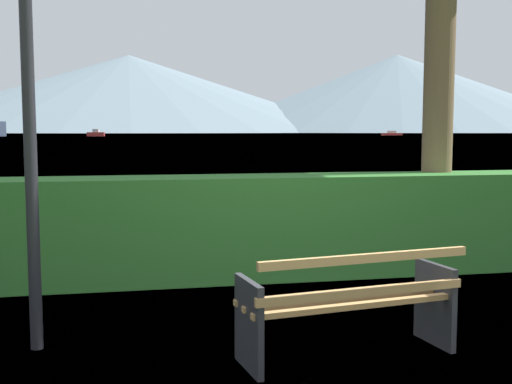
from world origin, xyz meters
name	(u,v)px	position (x,y,z in m)	size (l,w,h in m)	color
ground_plane	(345,355)	(0.00, 0.00, 0.00)	(1400.00, 1400.00, 0.00)	#567A38
water_surface	(132,134)	(0.00, 306.91, 0.00)	(620.00, 620.00, 0.00)	slate
park_bench	(350,304)	(0.01, -0.06, 0.43)	(1.78, 0.83, 0.87)	tan
hedge_row	(269,226)	(0.00, 2.79, 0.61)	(10.25, 0.82, 1.22)	#2D6B28
fishing_boat_near	(392,134)	(86.65, 198.93, 0.55)	(7.26, 3.17, 1.55)	#B2332D
sailboat_mid	(96,134)	(-10.74, 183.73, 0.76)	(5.02, 2.24, 2.09)	#B2332D
distant_hills	(123,94)	(-5.48, 558.50, 32.74)	(838.67, 440.90, 68.74)	gray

